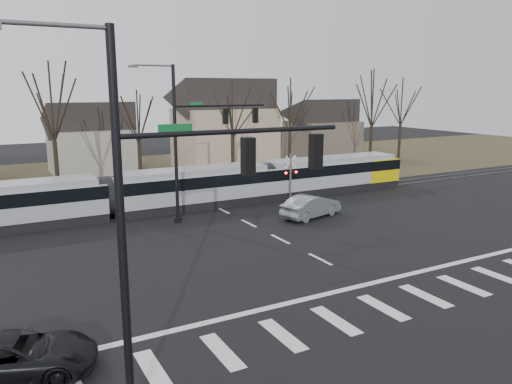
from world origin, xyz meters
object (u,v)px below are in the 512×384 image
sedan (311,206)px  rail_crossing_signal (290,182)px  tram (192,186)px  suv (13,357)px

sedan → rail_crossing_signal: bearing=-23.4°
sedan → rail_crossing_signal: 3.60m
tram → suv: (-13.05, -18.33, -0.91)m
suv → sedan: bearing=-42.8°
tram → rail_crossing_signal: size_ratio=9.71×
tram → suv: bearing=-125.4°
suv → tram: bearing=-19.7°
sedan → rail_crossing_signal: (0.45, 3.40, 1.10)m
rail_crossing_signal → tram: bearing=154.1°
sedan → rail_crossing_signal: rail_crossing_signal is taller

